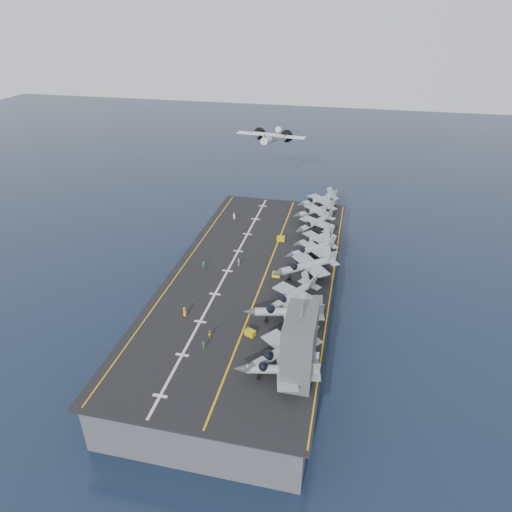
% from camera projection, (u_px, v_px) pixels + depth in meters
% --- Properties ---
extents(ground, '(500.00, 500.00, 0.00)m').
position_uv_depth(ground, '(252.00, 310.00, 111.55)').
color(ground, '#142135').
rests_on(ground, ground).
extents(hull, '(36.00, 90.00, 10.00)m').
position_uv_depth(hull, '(252.00, 293.00, 109.11)').
color(hull, '#56595E').
rests_on(hull, ground).
extents(flight_deck, '(38.00, 92.00, 0.40)m').
position_uv_depth(flight_deck, '(252.00, 275.00, 106.56)').
color(flight_deck, black).
rests_on(flight_deck, hull).
extents(foul_line, '(0.35, 90.00, 0.02)m').
position_uv_depth(foul_line, '(265.00, 275.00, 105.88)').
color(foul_line, gold).
rests_on(foul_line, flight_deck).
extents(landing_centerline, '(0.50, 90.00, 0.02)m').
position_uv_depth(landing_centerline, '(228.00, 271.00, 107.60)').
color(landing_centerline, silver).
rests_on(landing_centerline, flight_deck).
extents(deck_edge_port, '(0.25, 90.00, 0.02)m').
position_uv_depth(deck_edge_port, '(184.00, 266.00, 109.71)').
color(deck_edge_port, gold).
rests_on(deck_edge_port, flight_deck).
extents(deck_edge_stbd, '(0.25, 90.00, 0.02)m').
position_uv_depth(deck_edge_stbd, '(332.00, 283.00, 102.92)').
color(deck_edge_stbd, gold).
rests_on(deck_edge_stbd, flight_deck).
extents(island_superstructure, '(5.00, 10.00, 15.00)m').
position_uv_depth(island_superstructure, '(300.00, 339.00, 74.40)').
color(island_superstructure, '#56595E').
rests_on(island_superstructure, flight_deck).
extents(fighter_jet_0, '(15.91, 12.14, 4.98)m').
position_uv_depth(fighter_jet_0, '(282.00, 369.00, 75.47)').
color(fighter_jet_0, '#989FAA').
rests_on(fighter_jet_0, flight_deck).
extents(fighter_jet_1, '(18.37, 19.10, 5.54)m').
position_uv_depth(fighter_jet_1, '(284.00, 349.00, 79.35)').
color(fighter_jet_1, '#9BA3AE').
rests_on(fighter_jet_1, flight_deck).
extents(fighter_jet_2, '(17.61, 13.61, 5.46)m').
position_uv_depth(fighter_jet_2, '(289.00, 311.00, 89.10)').
color(fighter_jet_2, '#8C969C').
rests_on(fighter_jet_2, flight_deck).
extents(fighter_jet_3, '(16.40, 18.11, 5.24)m').
position_uv_depth(fighter_jet_3, '(293.00, 294.00, 94.40)').
color(fighter_jet_3, '#A1A8B1').
rests_on(fighter_jet_3, flight_deck).
extents(fighter_jet_4, '(19.65, 18.66, 5.69)m').
position_uv_depth(fighter_jet_4, '(307.00, 265.00, 104.49)').
color(fighter_jet_4, '#959DA5').
rests_on(fighter_jet_4, flight_deck).
extents(fighter_jet_5, '(17.08, 16.79, 5.00)m').
position_uv_depth(fighter_jet_5, '(312.00, 248.00, 112.16)').
color(fighter_jet_5, '#A2A8B3').
rests_on(fighter_jet_5, flight_deck).
extents(fighter_jet_6, '(15.10, 15.28, 4.48)m').
position_uv_depth(fighter_jet_6, '(315.00, 238.00, 117.74)').
color(fighter_jet_6, '#939AA2').
rests_on(fighter_jet_6, flight_deck).
extents(fighter_jet_7, '(16.13, 17.77, 5.14)m').
position_uv_depth(fighter_jet_7, '(315.00, 222.00, 125.19)').
color(fighter_jet_7, gray).
rests_on(fighter_jet_7, flight_deck).
extents(fighter_jet_8, '(17.04, 16.90, 5.00)m').
position_uv_depth(fighter_jet_8, '(316.00, 210.00, 132.70)').
color(fighter_jet_8, gray).
rests_on(fighter_jet_8, flight_deck).
extents(tow_cart_a, '(2.27, 1.91, 1.16)m').
position_uv_depth(tow_cart_a, '(250.00, 333.00, 86.62)').
color(tow_cart_a, gold).
rests_on(tow_cart_a, flight_deck).
extents(tow_cart_b, '(1.81, 1.20, 1.08)m').
position_uv_depth(tow_cart_b, '(276.00, 274.00, 105.19)').
color(tow_cart_b, yellow).
rests_on(tow_cart_b, flight_deck).
extents(tow_cart_c, '(2.06, 1.36, 1.23)m').
position_uv_depth(tow_cart_c, '(281.00, 239.00, 120.91)').
color(tow_cart_c, '#C0A90B').
rests_on(tow_cart_c, flight_deck).
extents(crew_0, '(1.45, 1.43, 2.04)m').
position_uv_depth(crew_0, '(185.00, 312.00, 91.79)').
color(crew_0, yellow).
rests_on(crew_0, flight_deck).
extents(crew_2, '(1.10, 1.24, 1.74)m').
position_uv_depth(crew_2, '(185.00, 313.00, 91.69)').
color(crew_2, yellow).
rests_on(crew_2, flight_deck).
extents(crew_3, '(1.02, 1.18, 1.66)m').
position_uv_depth(crew_3, '(204.00, 265.00, 108.46)').
color(crew_3, '#288536').
rests_on(crew_3, flight_deck).
extents(crew_4, '(1.33, 1.42, 1.97)m').
position_uv_depth(crew_4, '(239.00, 262.00, 109.39)').
color(crew_4, silver).
rests_on(crew_4, flight_deck).
extents(crew_5, '(1.15, 0.84, 1.80)m').
position_uv_depth(crew_5, '(234.00, 216.00, 132.84)').
color(crew_5, silver).
rests_on(crew_5, flight_deck).
extents(crew_6, '(1.09, 1.23, 1.72)m').
position_uv_depth(crew_6, '(204.00, 346.00, 83.03)').
color(crew_6, '#268C33').
rests_on(crew_6, flight_deck).
extents(crew_7, '(0.98, 1.13, 1.59)m').
position_uv_depth(crew_7, '(210.00, 334.00, 85.98)').
color(crew_7, yellow).
rests_on(crew_7, flight_deck).
extents(transport_plane, '(25.63, 18.99, 5.64)m').
position_uv_depth(transport_plane, '(271.00, 139.00, 155.18)').
color(transport_plane, silver).
extents(fighter_jet_9, '(17.04, 16.90, 5.00)m').
position_uv_depth(fighter_jet_9, '(319.00, 199.00, 139.74)').
color(fighter_jet_9, gray).
rests_on(fighter_jet_9, flight_deck).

